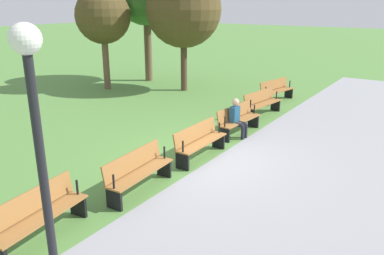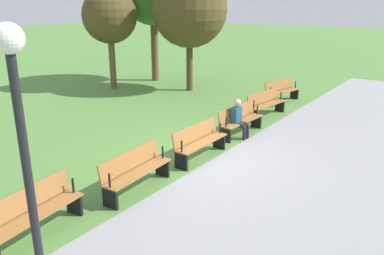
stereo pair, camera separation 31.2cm
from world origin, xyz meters
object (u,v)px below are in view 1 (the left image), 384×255
Objects in this scene: bench_3 at (199,141)px; tree_1 at (103,17)px; bench_2 at (238,119)px; person_seated at (237,117)px; bench_0 at (276,90)px; tree_4 at (184,10)px; bench_4 at (138,171)px; lamp_post at (38,134)px; bench_1 at (262,103)px; bench_5 at (38,214)px.

bench_3 is 0.41× the size of tree_1.
bench_3 is at bearing 5.64° from bench_2.
person_seated is 9.25m from tree_1.
tree_4 is at bearing -73.46° from bench_0.
bench_4 is 0.51× the size of lamp_post.
tree_4 reaches higher than bench_3.
person_seated is at bearing 174.61° from bench_4.
bench_5 is (9.38, 0.00, 0.00)m from bench_1.
bench_2 is at bearing 49.69° from tree_4.
bench_3 is at bearing 168.71° from bench_5.
bench_4 is 0.36× the size of tree_4.
tree_4 is 14.23m from lamp_post.
person_seated is (-2.05, 0.05, 0.16)m from bench_3.
bench_0 is 0.52× the size of lamp_post.
bench_4 is 10.74m from tree_4.
tree_1 is (-9.55, -8.04, 2.86)m from bench_5.
bench_0 is at bearing -163.09° from bench_1.
tree_1 reaches higher than bench_0.
tree_1 reaches higher than bench_3.
bench_3 is at bearing -163.54° from lamp_post.
bench_4 is at bearing 15.05° from bench_0.
person_seated is at bearing 178.66° from bench_3.
bench_1 is 1.63× the size of person_seated.
bench_5 is at bearing 13.18° from bench_0.
bench_2 is 9.10m from tree_1.
tree_4 is (-4.56, -5.14, 3.00)m from person_seated.
tree_4 is (0.40, -4.40, 3.16)m from bench_0.
bench_0 is 8.45m from tree_1.
bench_0 is 1.03× the size of bench_3.
person_seated reaches higher than bench_1.
lamp_post is at bearing 23.56° from bench_4.
lamp_post is at bearing 21.95° from bench_0.
person_seated reaches higher than bench_2.
lamp_post is (5.84, 1.73, 2.18)m from bench_3.
bench_3 is 6.47m from lamp_post.
lamp_post is at bearing 43.29° from tree_1.
bench_5 is 12.67m from tree_4.
tree_1 reaches higher than bench_2.
bench_1 and bench_4 have the same top height.
tree_1 is at bearing -104.70° from person_seated.
bench_2 is 8.66m from lamp_post.
bench_4 is 4.49m from lamp_post.
bench_4 and bench_5 have the same top height.
bench_2 is (2.34, 0.23, 0.00)m from bench_1.
bench_0 is 0.42× the size of tree_1.
bench_0 and bench_3 have the same top height.
tree_4 is at bearing -142.36° from bench_3.
bench_2 and bench_5 have the same top height.
lamp_post is at bearing 15.77° from person_seated.
tree_1 is 14.71m from lamp_post.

